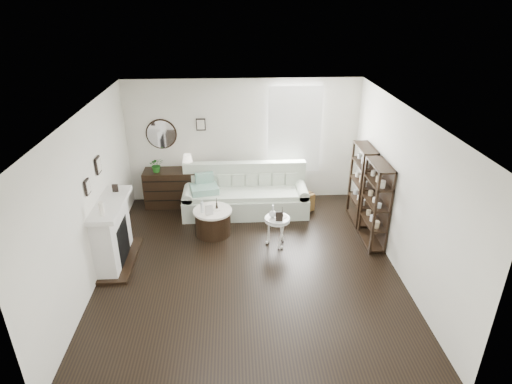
{
  "coord_description": "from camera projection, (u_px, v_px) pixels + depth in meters",
  "views": [
    {
      "loc": [
        -0.22,
        -6.13,
        4.32
      ],
      "look_at": [
        0.17,
        0.8,
        1.04
      ],
      "focal_mm": 30.0,
      "sensor_mm": 36.0,
      "label": 1
    }
  ],
  "objects": [
    {
      "name": "room",
      "position": [
        277.0,
        130.0,
        9.18
      ],
      "size": [
        5.5,
        5.5,
        5.5
      ],
      "color": "black",
      "rests_on": "ground"
    },
    {
      "name": "sofa",
      "position": [
        245.0,
        197.0,
        9.12
      ],
      "size": [
        2.61,
        0.9,
        1.02
      ],
      "color": "#A7B29F",
      "rests_on": "ground"
    },
    {
      "name": "eiffel_ped",
      "position": [
        282.0,
        213.0,
        7.8
      ],
      "size": [
        0.11,
        0.11,
        0.17
      ],
      "primitive_type": null,
      "rotation": [
        0.0,
        0.0,
        0.06
      ],
      "color": "black",
      "rests_on": "pedestal_table"
    },
    {
      "name": "fireplace",
      "position": [
        113.0,
        234.0,
        7.31
      ],
      "size": [
        0.5,
        1.4,
        1.84
      ],
      "color": "silver",
      "rests_on": "ground"
    },
    {
      "name": "potted_plant",
      "position": [
        156.0,
        165.0,
        9.06
      ],
      "size": [
        0.35,
        0.32,
        0.32
      ],
      "primitive_type": "imported",
      "rotation": [
        0.0,
        0.0,
        0.31
      ],
      "color": "#1B5518",
      "rests_on": "dresser"
    },
    {
      "name": "quilt",
      "position": [
        204.0,
        189.0,
        8.85
      ],
      "size": [
        0.64,
        0.56,
        0.14
      ],
      "primitive_type": "cube",
      "rotation": [
        0.0,
        0.0,
        0.23
      ],
      "color": "#24866A",
      "rests_on": "sofa"
    },
    {
      "name": "table_lamp",
      "position": [
        188.0,
        162.0,
        9.13
      ],
      "size": [
        0.28,
        0.28,
        0.36
      ],
      "primitive_type": null,
      "rotation": [
        0.0,
        0.0,
        0.25
      ],
      "color": "beige",
      "rests_on": "dresser"
    },
    {
      "name": "pedestal_table",
      "position": [
        277.0,
        220.0,
        7.82
      ],
      "size": [
        0.47,
        0.47,
        0.57
      ],
      "rotation": [
        0.0,
        0.0,
        0.43
      ],
      "color": "silver",
      "rests_on": "ground"
    },
    {
      "name": "drum_table",
      "position": [
        213.0,
        222.0,
        8.28
      ],
      "size": [
        0.75,
        0.75,
        0.52
      ],
      "rotation": [
        0.0,
        0.0,
        0.28
      ],
      "color": "black",
      "rests_on": "ground"
    },
    {
      "name": "shelf_unit_near",
      "position": [
        375.0,
        205.0,
        7.75
      ],
      "size": [
        0.3,
        0.8,
        1.6
      ],
      "color": "black",
      "rests_on": "ground"
    },
    {
      "name": "shelf_unit_far",
      "position": [
        362.0,
        184.0,
        8.56
      ],
      "size": [
        0.3,
        0.8,
        1.6
      ],
      "color": "black",
      "rests_on": "ground"
    },
    {
      "name": "card_frame_ped",
      "position": [
        279.0,
        217.0,
        7.66
      ],
      "size": [
        0.13,
        0.07,
        0.17
      ],
      "primitive_type": "cube",
      "rotation": [
        -0.21,
        0.0,
        -0.12
      ],
      "color": "black",
      "rests_on": "pedestal_table"
    },
    {
      "name": "suitcase",
      "position": [
        301.0,
        203.0,
        9.15
      ],
      "size": [
        0.61,
        0.41,
        0.39
      ],
      "primitive_type": "cube",
      "rotation": [
        0.0,
        0.0,
        0.43
      ],
      "color": "brown",
      "rests_on": "ground"
    },
    {
      "name": "card_frame_drum",
      "position": [
        209.0,
        210.0,
        7.96
      ],
      "size": [
        0.15,
        0.08,
        0.19
      ],
      "primitive_type": "cube",
      "rotation": [
        -0.21,
        0.0,
        0.2
      ],
      "color": "silver",
      "rests_on": "drum_table"
    },
    {
      "name": "dresser",
      "position": [
        173.0,
        188.0,
        9.37
      ],
      "size": [
        1.22,
        0.52,
        0.81
      ],
      "color": "black",
      "rests_on": "ground"
    },
    {
      "name": "eiffel_drum",
      "position": [
        217.0,
        204.0,
        8.18
      ],
      "size": [
        0.14,
        0.14,
        0.21
      ],
      "primitive_type": null,
      "rotation": [
        0.0,
        0.0,
        0.22
      ],
      "color": "black",
      "rests_on": "drum_table"
    },
    {
      "name": "flask_ped",
      "position": [
        273.0,
        211.0,
        7.76
      ],
      "size": [
        0.13,
        0.13,
        0.25
      ],
      "primitive_type": null,
      "color": "silver",
      "rests_on": "pedestal_table"
    },
    {
      "name": "bottle_drum",
      "position": [
        202.0,
        206.0,
        8.03
      ],
      "size": [
        0.06,
        0.06,
        0.27
      ],
      "primitive_type": "cylinder",
      "color": "silver",
      "rests_on": "drum_table"
    }
  ]
}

